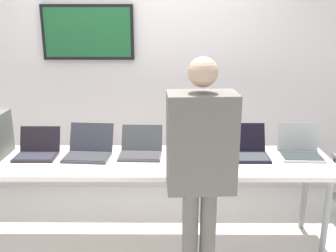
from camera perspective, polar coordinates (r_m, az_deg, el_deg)
The scene contains 11 objects.
ground at distance 3.58m, azimuth -3.95°, elevation -16.82°, with size 8.00×8.00×0.04m, color silver.
back_wall at distance 4.18m, azimuth -3.40°, elevation 6.92°, with size 8.00×0.11×2.48m.
workbench at distance 3.24m, azimuth -4.20°, elevation -5.77°, with size 3.17×0.70×0.77m.
laptop_station_0 at distance 3.46m, azimuth -18.63°, elevation -3.35°, with size 0.34×0.30×0.23m.
laptop_station_1 at distance 3.35m, azimuth -11.58°, elevation -3.38°, with size 0.40×0.38×0.25m.
laptop_station_2 at distance 3.31m, azimuth -3.99°, elevation -3.37°, with size 0.36×0.36×0.22m.
laptop_station_3 at distance 3.29m, azimuth 3.41°, elevation -3.38°, with size 0.38×0.31×0.26m.
laptop_station_4 at distance 3.34m, azimuth 11.25°, elevation -3.39°, with size 0.37×0.35×0.24m.
laptop_station_5 at distance 3.47m, azimuth 18.79°, elevation -3.20°, with size 0.36×0.31×0.26m.
person at distance 2.55m, azimuth 4.81°, elevation -4.86°, with size 0.45×0.60×1.68m.
paper_sheet at distance 3.08m, azimuth 8.02°, elevation -6.09°, with size 0.25×0.32×0.00m.
Camera 1 is at (0.25, -2.99, 1.94)m, focal length 41.50 mm.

